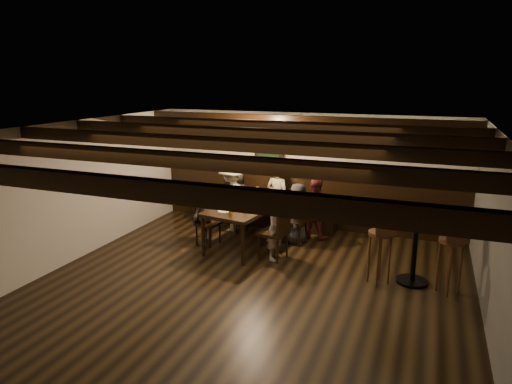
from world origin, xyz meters
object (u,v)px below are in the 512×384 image
at_px(dining_table, 252,207).
at_px(person_bench_centre, 277,197).
at_px(high_top_table, 416,236).
at_px(bar_stool_right, 450,265).
at_px(person_bench_left, 237,196).
at_px(person_right_near, 298,214).
at_px(bar_stool_left, 379,256).
at_px(person_left_near, 232,197).
at_px(person_right_far, 276,226).
at_px(chair_right_far, 274,242).
at_px(person_left_far, 206,214).
at_px(chair_left_near, 233,218).
at_px(person_bench_right, 314,208).
at_px(chair_right_near, 296,229).
at_px(chair_left_far, 207,231).

bearing_deg(dining_table, person_bench_centre, 90.00).
xyz_separation_m(high_top_table, bar_stool_right, (0.50, -0.16, -0.33)).
distance_m(person_bench_left, person_right_near, 1.71).
height_order(high_top_table, bar_stool_left, bar_stool_left).
relative_size(person_bench_left, person_left_near, 0.86).
bearing_deg(high_top_table, person_right_far, 176.22).
relative_size(person_bench_left, person_right_far, 1.00).
bearing_deg(dining_table, chair_right_far, -31.98).
bearing_deg(person_right_near, person_left_far, 120.96).
bearing_deg(person_right_far, high_top_table, -84.85).
bearing_deg(bar_stool_left, dining_table, 129.59).
bearing_deg(dining_table, high_top_table, -4.58).
relative_size(chair_left_near, person_left_near, 0.63).
relative_size(person_left_near, person_right_far, 1.16).
relative_size(person_bench_right, person_right_near, 1.03).
height_order(dining_table, bar_stool_left, bar_stool_left).
relative_size(chair_right_near, person_left_near, 0.63).
xyz_separation_m(dining_table, person_right_near, (0.81, 0.33, -0.14)).
bearing_deg(bar_stool_left, chair_right_far, 138.78).
bearing_deg(person_right_far, person_left_near, 59.04).
bearing_deg(chair_left_near, person_right_far, 58.50).
height_order(person_bench_centre, person_left_near, person_left_near).
xyz_separation_m(person_bench_right, high_top_table, (1.94, -1.46, 0.16)).
bearing_deg(person_bench_right, chair_right_far, 82.44).
distance_m(chair_right_near, person_left_far, 1.75).
height_order(chair_right_near, person_left_near, person_left_near).
relative_size(chair_right_far, person_bench_left, 0.81).
xyz_separation_m(chair_right_far, person_bench_centre, (-0.48, 1.59, 0.37)).
bearing_deg(person_right_near, person_bench_centre, 51.34).
bearing_deg(person_right_near, bar_stool_left, -117.97).
bearing_deg(person_bench_centre, person_left_far, 63.43).
bearing_deg(bar_stool_left, chair_left_far, 139.77).
distance_m(person_bench_right, bar_stool_left, 2.21).
bearing_deg(bar_stool_right, person_bench_left, 134.22).
distance_m(person_bench_right, person_left_far, 2.13).
relative_size(chair_right_near, person_bench_right, 0.74).
relative_size(chair_right_far, person_left_far, 0.82).
height_order(person_left_near, person_right_near, person_left_near).
height_order(chair_right_near, high_top_table, high_top_table).
relative_size(chair_right_near, high_top_table, 0.77).
xyz_separation_m(person_right_near, bar_stool_right, (2.66, -1.20, -0.15)).
bearing_deg(bar_stool_left, person_bench_centre, 109.71).
xyz_separation_m(chair_right_near, person_right_near, (0.03, -0.00, 0.31)).
height_order(person_bench_right, person_right_far, same).
height_order(chair_left_near, chair_right_near, chair_right_near).
bearing_deg(person_left_near, person_right_far, 59.04).
xyz_separation_m(person_bench_left, person_left_near, (0.08, -0.47, 0.10)).
relative_size(dining_table, high_top_table, 1.92).
distance_m(dining_table, chair_left_near, 0.96).
height_order(chair_left_far, person_bench_centre, person_bench_centre).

